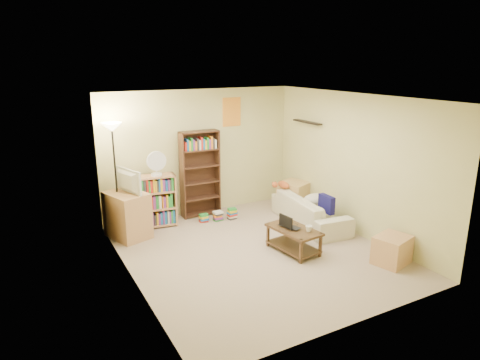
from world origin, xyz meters
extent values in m
plane|color=tan|center=(0.00, 0.00, 0.00)|extent=(4.50, 4.50, 0.00)
cube|color=beige|center=(0.00, 2.25, 1.25)|extent=(4.00, 0.04, 2.50)
cube|color=beige|center=(0.00, -2.25, 1.25)|extent=(4.00, 0.04, 2.50)
cube|color=beige|center=(-2.00, 0.00, 1.25)|extent=(0.04, 4.50, 2.50)
cube|color=beige|center=(2.00, 0.00, 1.25)|extent=(0.04, 4.50, 2.50)
cube|color=white|center=(0.00, 0.00, 2.50)|extent=(4.00, 4.50, 0.04)
cube|color=red|center=(0.72, 2.24, 2.02)|extent=(0.40, 0.02, 0.58)
cube|color=black|center=(1.92, 1.30, 1.85)|extent=(0.12, 0.80, 0.03)
imported|color=beige|center=(1.55, 0.61, 0.27)|extent=(2.01, 1.13, 0.54)
cube|color=#141250|center=(1.59, 0.20, 0.52)|extent=(0.11, 0.36, 0.32)
ellipsoid|color=beige|center=(1.69, 0.64, 0.46)|extent=(0.50, 0.36, 0.21)
ellipsoid|color=#C85B2A|center=(1.42, 1.34, 0.61)|extent=(0.35, 0.19, 0.14)
sphere|color=#C85B2A|center=(1.23, 1.36, 0.63)|extent=(0.12, 0.12, 0.12)
cube|color=#49301C|center=(0.56, -0.25, 0.38)|extent=(0.61, 0.96, 0.04)
cube|color=#49301C|center=(0.56, -0.25, 0.08)|extent=(0.58, 0.91, 0.03)
cube|color=#49301C|center=(0.40, -0.67, 0.20)|extent=(0.04, 0.04, 0.40)
cube|color=#49301C|center=(0.82, -0.61, 0.20)|extent=(0.04, 0.04, 0.40)
cube|color=#49301C|center=(0.30, 0.12, 0.20)|extent=(0.04, 0.04, 0.40)
cube|color=#49301C|center=(0.72, 0.17, 0.20)|extent=(0.04, 0.04, 0.40)
imported|color=black|center=(0.57, -0.17, 0.42)|extent=(0.53, 0.48, 0.03)
cube|color=white|center=(0.44, -0.19, 0.52)|extent=(0.05, 0.30, 0.20)
imported|color=white|center=(0.69, -0.47, 0.45)|extent=(0.13, 0.13, 0.10)
cube|color=black|center=(0.62, 0.06, 0.41)|extent=(0.11, 0.17, 0.02)
cube|color=tan|center=(-1.66, 1.65, 0.41)|extent=(0.75, 0.89, 0.81)
imported|color=black|center=(-1.66, 1.65, 1.02)|extent=(0.78, 0.52, 0.42)
cube|color=#452A1A|center=(-0.09, 2.05, 0.86)|extent=(0.78, 0.27, 1.72)
cube|color=tan|center=(-1.09, 1.88, 0.50)|extent=(0.81, 0.40, 1.00)
cylinder|color=white|center=(-1.03, 1.86, 1.02)|extent=(0.20, 0.20, 0.04)
cylinder|color=white|center=(-1.03, 1.86, 1.12)|extent=(0.02, 0.02, 0.20)
cylinder|color=white|center=(-1.03, 1.83, 1.28)|extent=(0.35, 0.06, 0.35)
cylinder|color=black|center=(-1.78, 1.79, 0.02)|extent=(0.30, 0.30, 0.03)
cylinder|color=black|center=(-1.78, 1.79, 0.95)|extent=(0.03, 0.03, 1.91)
cone|color=#F2E6BD|center=(-1.78, 1.79, 1.95)|extent=(0.34, 0.34, 0.15)
cube|color=tan|center=(1.72, 1.38, 0.31)|extent=(0.70, 0.70, 0.61)
cube|color=tan|center=(1.65, -1.32, 0.22)|extent=(0.63, 0.57, 0.44)
cube|color=red|center=(-0.20, 1.67, 0.08)|extent=(0.18, 0.14, 0.16)
cube|color=#1966B2|center=(0.08, 1.60, 0.09)|extent=(0.18, 0.14, 0.19)
cube|color=gold|center=(0.35, 1.54, 0.11)|extent=(0.18, 0.14, 0.22)
camera|label=1|loc=(-3.28, -5.52, 3.04)|focal=32.00mm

